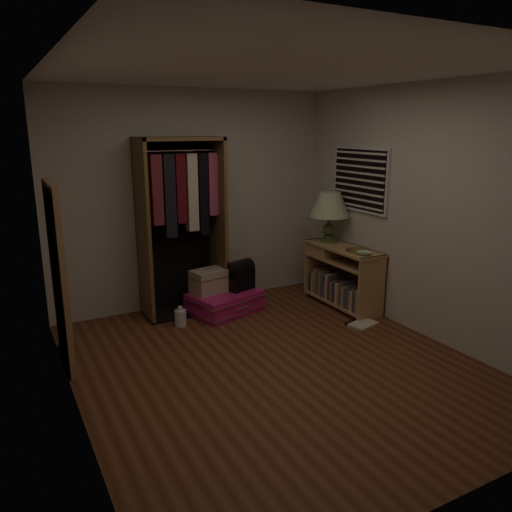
# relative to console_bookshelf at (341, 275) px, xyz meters

# --- Properties ---
(ground) EXTENTS (4.00, 4.00, 0.00)m
(ground) POSITION_rel_console_bookshelf_xyz_m (-1.53, -1.04, -0.39)
(ground) COLOR #552C18
(ground) RESTS_ON ground
(room_walls) EXTENTS (3.52, 4.02, 2.60)m
(room_walls) POSITION_rel_console_bookshelf_xyz_m (-1.46, -1.00, 1.11)
(room_walls) COLOR beige
(room_walls) RESTS_ON ground
(console_bookshelf) EXTENTS (0.42, 1.12, 0.75)m
(console_bookshelf) POSITION_rel_console_bookshelf_xyz_m (0.00, 0.00, 0.00)
(console_bookshelf) COLOR tan
(console_bookshelf) RESTS_ON ground
(open_wardrobe) EXTENTS (0.95, 0.50, 2.05)m
(open_wardrobe) POSITION_rel_console_bookshelf_xyz_m (-1.78, 0.73, 0.82)
(open_wardrobe) COLOR brown
(open_wardrobe) RESTS_ON ground
(floor_mirror) EXTENTS (0.06, 0.80, 1.70)m
(floor_mirror) POSITION_rel_console_bookshelf_xyz_m (-3.24, -0.04, 0.46)
(floor_mirror) COLOR #9E764C
(floor_mirror) RESTS_ON ground
(pink_suitcase) EXTENTS (0.96, 0.80, 0.25)m
(pink_suitcase) POSITION_rel_console_bookshelf_xyz_m (-1.37, 0.44, -0.26)
(pink_suitcase) COLOR #BF1765
(pink_suitcase) RESTS_ON ground
(train_case) EXTENTS (0.46, 0.36, 0.30)m
(train_case) POSITION_rel_console_bookshelf_xyz_m (-1.54, 0.52, 0.00)
(train_case) COLOR tan
(train_case) RESTS_ON pink_suitcase
(black_bag) EXTENTS (0.38, 0.30, 0.36)m
(black_bag) POSITION_rel_console_bookshelf_xyz_m (-1.16, 0.46, 0.05)
(black_bag) COLOR black
(black_bag) RESTS_ON pink_suitcase
(table_lamp) EXTENTS (0.66, 0.66, 0.63)m
(table_lamp) POSITION_rel_console_bookshelf_xyz_m (0.01, 0.28, 0.82)
(table_lamp) COLOR #3E5127
(table_lamp) RESTS_ON console_bookshelf
(brass_tray) EXTENTS (0.31, 0.31, 0.02)m
(brass_tray) POSITION_rel_console_bookshelf_xyz_m (0.01, -0.29, 0.37)
(brass_tray) COLOR #AD8D42
(brass_tray) RESTS_ON console_bookshelf
(ceramic_bowl) EXTENTS (0.16, 0.16, 0.04)m
(ceramic_bowl) POSITION_rel_console_bookshelf_xyz_m (-0.04, -0.46, 0.38)
(ceramic_bowl) COLOR #B0D3B2
(ceramic_bowl) RESTS_ON console_bookshelf
(white_jug) EXTENTS (0.17, 0.17, 0.23)m
(white_jug) POSITION_rel_console_bookshelf_xyz_m (-1.99, 0.29, -0.29)
(white_jug) COLOR silver
(white_jug) RESTS_ON ground
(floor_book) EXTENTS (0.37, 0.32, 0.03)m
(floor_book) POSITION_rel_console_bookshelf_xyz_m (-0.19, -0.63, -0.38)
(floor_book) COLOR beige
(floor_book) RESTS_ON ground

